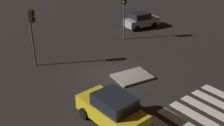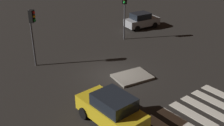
% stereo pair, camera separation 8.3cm
% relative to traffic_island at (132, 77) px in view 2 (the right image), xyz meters
% --- Properties ---
extents(ground_plane, '(80.00, 80.00, 0.00)m').
position_rel_traffic_island_xyz_m(ground_plane, '(-0.88, 1.37, -0.09)').
color(ground_plane, black).
extents(traffic_island, '(3.04, 2.49, 0.18)m').
position_rel_traffic_island_xyz_m(traffic_island, '(0.00, 0.00, 0.00)').
color(traffic_island, gray).
rests_on(traffic_island, ground).
extents(car_yellow, '(2.22, 4.53, 1.94)m').
position_rel_traffic_island_xyz_m(car_yellow, '(-4.66, -3.29, 0.86)').
color(car_yellow, gold).
rests_on(car_yellow, ground).
extents(car_silver, '(4.15, 2.31, 1.74)m').
position_rel_traffic_island_xyz_m(car_silver, '(8.96, 8.25, 0.76)').
color(car_silver, '#9EA0A5').
rests_on(car_silver, ground).
extents(traffic_light_north, '(0.53, 0.54, 4.66)m').
position_rel_traffic_island_xyz_m(traffic_light_north, '(4.85, 6.57, 3.44)').
color(traffic_light_north, '#47474C').
rests_on(traffic_light_north, ground).
extents(traffic_light_west, '(0.54, 0.53, 4.68)m').
position_rel_traffic_island_xyz_m(traffic_light_west, '(-4.69, 6.48, 3.45)').
color(traffic_light_west, '#47474C').
rests_on(traffic_light_west, ground).
extents(crosswalk_near, '(8.75, 3.20, 0.02)m').
position_rel_traffic_island_xyz_m(crosswalk_near, '(-0.88, -5.76, -0.08)').
color(crosswalk_near, silver).
rests_on(crosswalk_near, ground).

